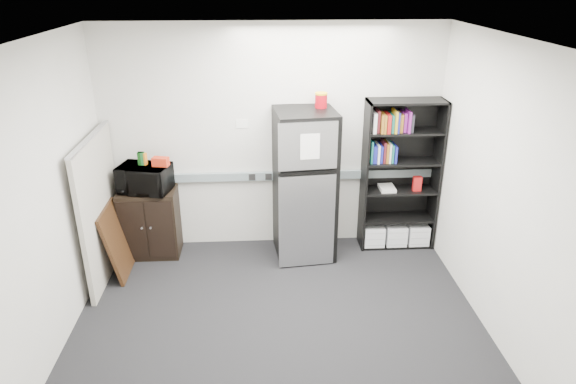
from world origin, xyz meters
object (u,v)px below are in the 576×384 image
at_px(cabinet, 150,223).
at_px(refrigerator, 305,185).
at_px(cubicle_partition, 100,209).
at_px(microwave, 145,179).
at_px(bookshelf, 400,177).

relative_size(cabinet, refrigerator, 0.47).
distance_m(cabinet, refrigerator, 1.91).
height_order(cubicle_partition, refrigerator, refrigerator).
bearing_deg(refrigerator, cubicle_partition, -177.54).
bearing_deg(refrigerator, microwave, 171.91).
xyz_separation_m(bookshelf, microwave, (-3.01, -0.08, 0.08)).
xyz_separation_m(cubicle_partition, refrigerator, (2.26, 0.34, 0.08)).
xyz_separation_m(bookshelf, cubicle_partition, (-3.43, -0.49, -0.10)).
bearing_deg(bookshelf, cubicle_partition, -171.94).
distance_m(cubicle_partition, refrigerator, 2.29).
bearing_deg(refrigerator, bookshelf, 0.97).
distance_m(cabinet, microwave, 0.58).
height_order(bookshelf, microwave, bookshelf).
relative_size(cubicle_partition, microwave, 2.85).
height_order(microwave, refrigerator, refrigerator).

